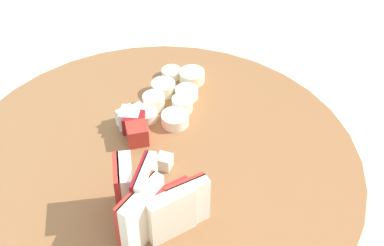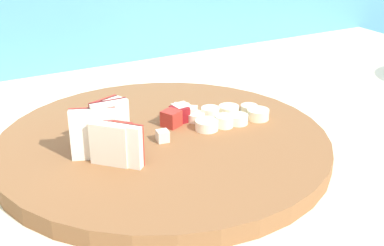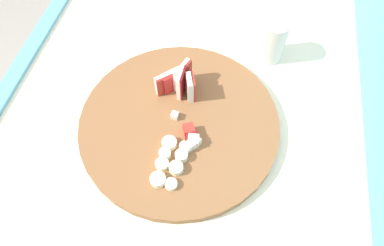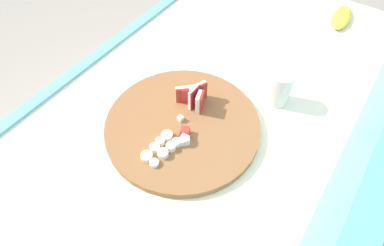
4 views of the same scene
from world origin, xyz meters
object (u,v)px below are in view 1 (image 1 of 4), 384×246
cutting_board (157,168)px  apple_dice_pile (135,125)px  banana_slice_rows (173,96)px  apple_wedge_fan (151,204)px

cutting_board → apple_dice_pile: (0.04, 0.03, 0.02)m
cutting_board → apple_dice_pile: size_ratio=5.00×
apple_dice_pile → banana_slice_rows: size_ratio=0.77×
apple_wedge_fan → apple_dice_pile: bearing=22.4°
apple_wedge_fan → banana_slice_rows: (0.17, 0.02, -0.02)m
apple_wedge_fan → banana_slice_rows: size_ratio=0.83×
cutting_board → apple_dice_pile: 0.05m
cutting_board → apple_wedge_fan: 0.09m
apple_wedge_fan → banana_slice_rows: bearing=6.8°
apple_wedge_fan → banana_slice_rows: 0.18m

